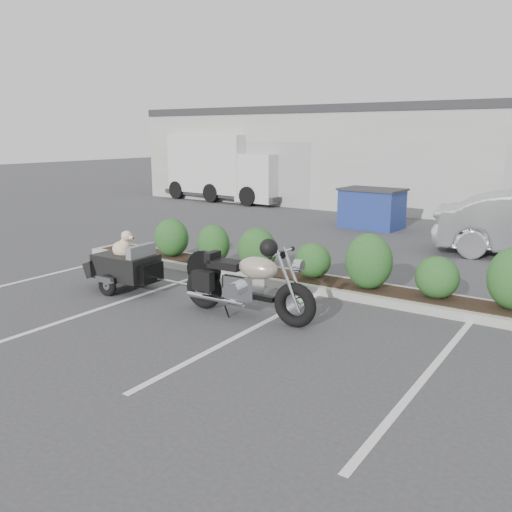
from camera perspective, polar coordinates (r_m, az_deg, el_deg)
The scene contains 7 objects.
ground at distance 9.32m, azimuth -5.08°, elevation -5.48°, with size 90.00×90.00×0.00m, color #38383A.
planter_kerb at distance 10.55m, azimuth 6.71°, elevation -2.91°, with size 12.00×1.00×0.15m, color #9E9E93.
building at distance 24.54m, azimuth 20.87°, elevation 9.79°, with size 26.00×10.00×4.00m, color #9EA099.
motorcycle at distance 8.68m, azimuth -1.06°, elevation -2.92°, with size 2.46×0.83×1.41m.
pet_trailer at distance 10.50m, azimuth -13.58°, elevation -0.91°, with size 1.95×1.09×1.17m.
dumpster at distance 17.45m, azimuth 12.09°, elevation 4.96°, with size 1.98×1.42×1.25m.
delivery_truck at distance 24.28m, azimuth -2.88°, elevation 9.10°, with size 6.43×2.63×2.87m.
Camera 1 is at (5.58, -6.88, 2.90)m, focal length 38.00 mm.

